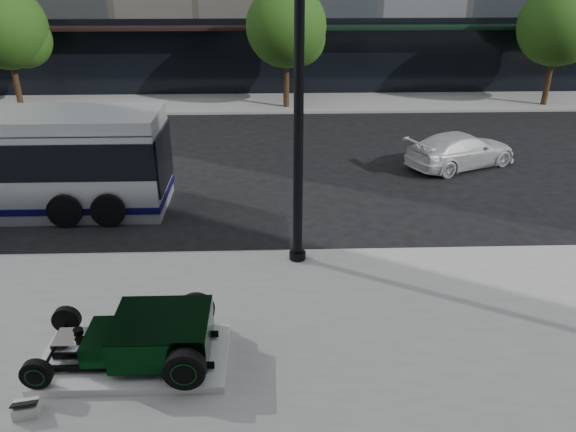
{
  "coord_description": "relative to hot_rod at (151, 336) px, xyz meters",
  "views": [
    {
      "loc": [
        0.14,
        -14.61,
        6.93
      ],
      "look_at": [
        0.56,
        -2.28,
        1.2
      ],
      "focal_mm": 35.0,
      "sensor_mm": 36.0,
      "label": 1
    }
  ],
  "objects": [
    {
      "name": "sidewalk_far",
      "position": [
        2.06,
        20.25,
        -0.64
      ],
      "size": [
        70.0,
        4.0,
        0.12
      ],
      "primitive_type": "cube",
      "color": "gray",
      "rests_on": "ground"
    },
    {
      "name": "street_trees",
      "position": [
        3.2,
        19.32,
        3.07
      ],
      "size": [
        29.8,
        3.8,
        5.7
      ],
      "color": "black",
      "rests_on": "sidewalk_far"
    },
    {
      "name": "info_plaque",
      "position": [
        -1.83,
        -1.26,
        -0.45
      ],
      "size": [
        0.45,
        0.37,
        0.31
      ],
      "color": "silver",
      "rests_on": "sidewalk_near"
    },
    {
      "name": "lamppost",
      "position": [
        2.85,
        3.79,
        2.83
      ],
      "size": [
        0.41,
        0.41,
        7.37
      ],
      "color": "black",
      "rests_on": "sidewalk_near"
    },
    {
      "name": "display_plinth",
      "position": [
        -0.33,
        -0.0,
        -0.5
      ],
      "size": [
        3.4,
        1.8,
        0.15
      ],
      "primitive_type": "cube",
      "color": "silver",
      "rests_on": "sidewalk_near"
    },
    {
      "name": "hot_rod",
      "position": [
        0.0,
        0.0,
        0.0
      ],
      "size": [
        3.22,
        2.0,
        0.81
      ],
      "color": "black",
      "rests_on": "display_plinth"
    },
    {
      "name": "ground",
      "position": [
        2.06,
        6.25,
        -0.7
      ],
      "size": [
        120.0,
        120.0,
        0.0
      ],
      "primitive_type": "plane",
      "color": "black",
      "rests_on": "ground"
    },
    {
      "name": "white_sedan",
      "position": [
        9.06,
        10.63,
        -0.08
      ],
      "size": [
        4.57,
        3.35,
        1.23
      ],
      "primitive_type": "imported",
      "rotation": [
        0.0,
        0.0,
        2.0
      ],
      "color": "silver",
      "rests_on": "ground"
    }
  ]
}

